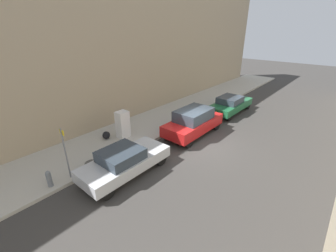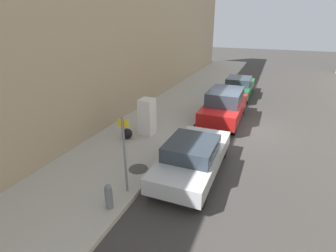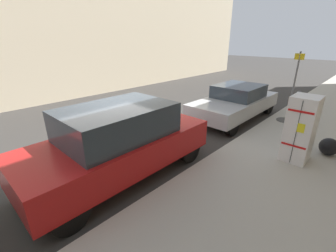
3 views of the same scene
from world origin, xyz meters
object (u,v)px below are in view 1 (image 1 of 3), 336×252
at_px(street_sign_post, 65,151).
at_px(trash_bag, 106,135).
at_px(discarded_refrigerator, 123,124).
at_px(parked_sedan_green, 230,104).
at_px(parked_suv_red, 193,122).
at_px(fire_hydrant, 49,178).
at_px(parked_sedan_silver, 124,161).

height_order(street_sign_post, trash_bag, street_sign_post).
xyz_separation_m(discarded_refrigerator, parked_sedan_green, (2.95, 8.83, -0.29)).
bearing_deg(parked_suv_red, street_sign_post, -101.31).
relative_size(parked_suv_red, parked_sedan_green, 0.97).
height_order(fire_hydrant, parked_suv_red, parked_suv_red).
bearing_deg(trash_bag, discarded_refrigerator, 55.48).
bearing_deg(parked_sedan_silver, parked_sedan_green, 90.00).
height_order(discarded_refrigerator, parked_suv_red, discarded_refrigerator).
xyz_separation_m(discarded_refrigerator, trash_bag, (-0.60, -0.88, -0.61)).
bearing_deg(street_sign_post, trash_bag, 120.30).
distance_m(street_sign_post, parked_sedan_green, 13.25).
distance_m(fire_hydrant, parked_sedan_green, 14.12).
xyz_separation_m(discarded_refrigerator, fire_hydrant, (1.34, -5.20, -0.45)).
relative_size(parked_sedan_silver, parked_sedan_green, 0.97).
bearing_deg(discarded_refrigerator, parked_sedan_silver, -38.36).
height_order(street_sign_post, parked_sedan_green, street_sign_post).
bearing_deg(street_sign_post, discarded_refrigerator, 108.04).
xyz_separation_m(street_sign_post, parked_sedan_silver, (1.55, 1.97, -0.85)).
bearing_deg(parked_sedan_silver, trash_bag, 157.66).
distance_m(trash_bag, parked_sedan_green, 10.34).
distance_m(fire_hydrant, parked_sedan_silver, 3.29).
height_order(trash_bag, parked_sedan_silver, parked_sedan_silver).
distance_m(fire_hydrant, parked_suv_red, 8.79).
relative_size(discarded_refrigerator, parked_sedan_silver, 0.38).
height_order(street_sign_post, fire_hydrant, street_sign_post).
distance_m(discarded_refrigerator, parked_suv_red, 4.53).
bearing_deg(street_sign_post, parked_sedan_silver, 51.86).
bearing_deg(parked_suv_red, parked_sedan_green, 90.00).
height_order(fire_hydrant, parked_sedan_green, parked_sedan_green).
distance_m(parked_suv_red, parked_sedan_green, 5.40).
relative_size(discarded_refrigerator, street_sign_post, 0.68).
xyz_separation_m(discarded_refrigerator, street_sign_post, (1.40, -4.31, 0.56)).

